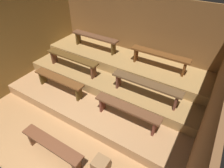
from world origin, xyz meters
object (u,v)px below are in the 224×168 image
(bench_middle_right, at_px, (146,85))
(bench_lower_left, at_px, (59,80))
(bench_upper_right, at_px, (160,56))
(bench_middle_left, at_px, (72,59))
(bench_upper_left, at_px, (95,38))
(bench_floor_center, at_px, (52,146))
(bench_lower_right, at_px, (127,110))
(wooden_crate_floor, at_px, (101,165))

(bench_middle_right, bearing_deg, bench_lower_left, -162.21)
(bench_middle_right, distance_m, bench_upper_right, 1.08)
(bench_middle_left, distance_m, bench_upper_left, 1.08)
(bench_lower_left, distance_m, bench_upper_left, 1.86)
(bench_floor_center, bearing_deg, bench_lower_left, 128.80)
(bench_lower_right, distance_m, bench_middle_left, 2.39)
(bench_upper_right, xyz_separation_m, wooden_crate_floor, (0.05, -2.98, -1.04))
(bench_floor_center, distance_m, bench_lower_left, 1.92)
(bench_floor_center, xyz_separation_m, bench_upper_right, (0.98, 3.25, 0.84))
(bench_lower_right, distance_m, wooden_crate_floor, 1.31)
(bench_floor_center, bearing_deg, bench_lower_right, 57.30)
(bench_floor_center, xyz_separation_m, bench_middle_left, (-1.31, 2.21, 0.56))
(bench_floor_center, xyz_separation_m, bench_lower_right, (0.95, 1.48, 0.28))
(bench_upper_right, bearing_deg, bench_lower_right, -90.80)
(bench_floor_center, relative_size, bench_upper_left, 0.91)
(bench_lower_left, xyz_separation_m, bench_upper_left, (-0.02, 1.77, 0.56))
(bench_upper_right, bearing_deg, bench_floor_center, -106.71)
(bench_floor_center, bearing_deg, bench_upper_right, 73.29)
(bench_upper_right, bearing_deg, bench_middle_left, -155.38)
(bench_lower_left, distance_m, wooden_crate_floor, 2.57)
(wooden_crate_floor, bearing_deg, bench_floor_center, -165.16)
(bench_floor_center, bearing_deg, bench_upper_left, 110.51)
(bench_middle_right, height_order, bench_upper_right, bench_upper_right)
(bench_middle_left, relative_size, wooden_crate_floor, 5.93)
(bench_floor_center, bearing_deg, wooden_crate_floor, 14.84)
(bench_middle_left, bearing_deg, bench_floor_center, -59.38)
(bench_floor_center, height_order, bench_upper_left, bench_upper_left)
(bench_floor_center, distance_m, bench_upper_right, 3.50)
(bench_lower_right, height_order, bench_upper_left, bench_upper_left)
(bench_lower_left, distance_m, bench_lower_right, 2.14)
(bench_middle_right, bearing_deg, bench_floor_center, -115.78)
(bench_floor_center, relative_size, bench_lower_right, 0.93)
(bench_middle_left, relative_size, bench_middle_right, 1.00)
(bench_middle_right, bearing_deg, bench_upper_right, 94.90)
(bench_upper_right, height_order, wooden_crate_floor, bench_upper_right)
(bench_upper_left, bearing_deg, bench_floor_center, -69.49)
(wooden_crate_floor, bearing_deg, bench_upper_left, 126.93)
(bench_middle_right, height_order, bench_upper_left, bench_upper_left)
(bench_upper_right, bearing_deg, bench_lower_left, -140.76)
(bench_floor_center, distance_m, bench_upper_left, 3.57)
(bench_lower_left, bearing_deg, wooden_crate_floor, -28.65)
(bench_middle_right, bearing_deg, bench_middle_left, 180.00)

